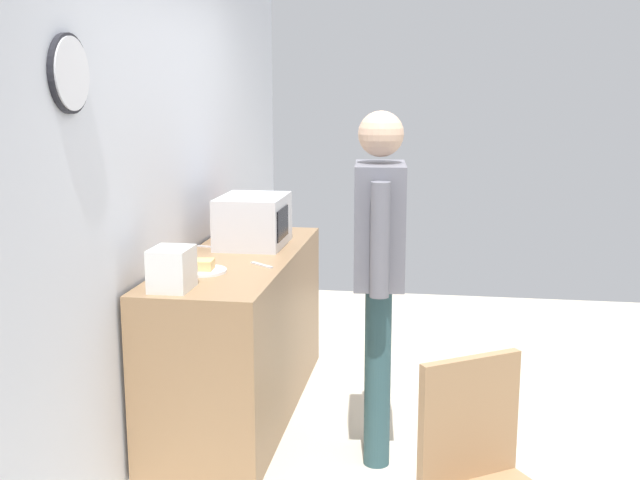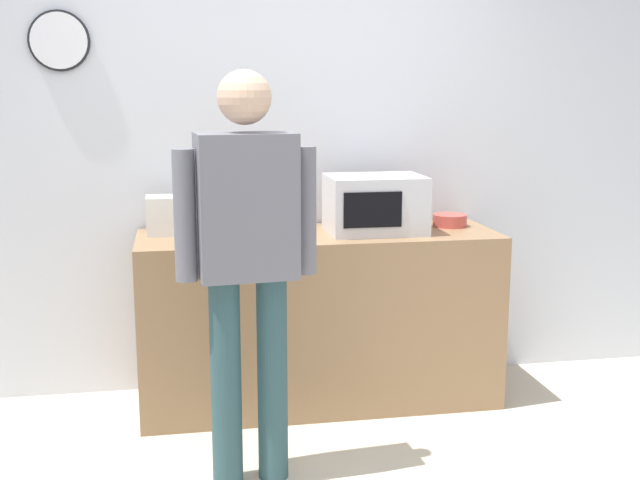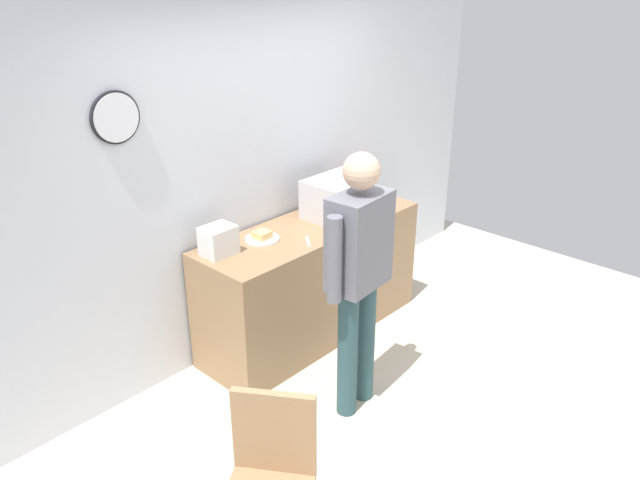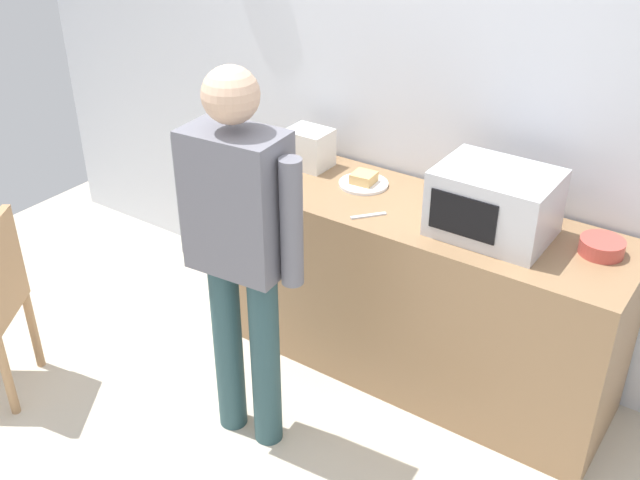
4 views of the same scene
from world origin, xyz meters
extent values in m
plane|color=beige|center=(0.00, 0.00, 0.00)|extent=(6.00, 6.00, 0.00)
cube|color=silver|center=(0.00, 1.60, 1.30)|extent=(5.40, 0.10, 2.60)
cylinder|color=white|center=(-1.07, 1.54, 1.91)|extent=(0.28, 0.03, 0.28)
cylinder|color=black|center=(-1.07, 1.54, 1.91)|extent=(0.31, 0.02, 0.31)
cube|color=#93704C|center=(0.23, 1.22, 0.46)|extent=(1.89, 0.62, 0.92)
cube|color=silver|center=(0.53, 1.21, 1.07)|extent=(0.50, 0.38, 0.30)
cube|color=black|center=(0.47, 1.01, 1.07)|extent=(0.30, 0.01, 0.18)
cylinder|color=white|center=(-0.19, 1.30, 0.93)|extent=(0.25, 0.25, 0.01)
cube|color=#DEB16B|center=(-0.19, 1.30, 0.96)|extent=(0.12, 0.12, 0.05)
cylinder|color=#C64C42|center=(0.98, 1.31, 0.96)|extent=(0.19, 0.19, 0.07)
cube|color=silver|center=(-0.55, 1.34, 1.02)|extent=(0.22, 0.18, 0.20)
cube|color=silver|center=(0.42, 1.45, 0.93)|extent=(0.05, 0.17, 0.01)
cube|color=silver|center=(0.00, 1.03, 0.93)|extent=(0.12, 0.14, 0.01)
cylinder|color=#2B4B51|center=(-0.12, 0.40, 0.45)|extent=(0.13, 0.13, 0.91)
cylinder|color=#2B4B51|center=(-0.32, 0.38, 0.45)|extent=(0.13, 0.13, 0.91)
cube|color=slate|center=(-0.22, 0.39, 1.20)|extent=(0.42, 0.27, 0.59)
cylinder|color=slate|center=(0.03, 0.41, 1.18)|extent=(0.09, 0.09, 0.53)
cylinder|color=slate|center=(-0.47, 0.37, 1.18)|extent=(0.09, 0.09, 0.53)
sphere|color=#D1A889|center=(-0.22, 0.39, 1.64)|extent=(0.22, 0.22, 0.22)
cube|color=#A87F56|center=(-1.33, -0.02, 0.71)|extent=(0.25, 0.36, 0.45)
camera|label=1|loc=(-3.96, 0.11, 1.86)|focal=43.80mm
camera|label=2|loc=(-0.50, -2.84, 1.69)|focal=44.94mm
camera|label=3|loc=(-2.87, -1.74, 2.74)|focal=34.94mm
camera|label=4|loc=(1.54, -1.59, 2.55)|focal=42.10mm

